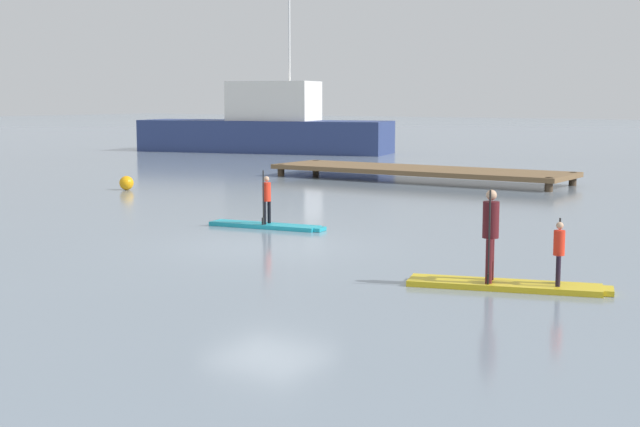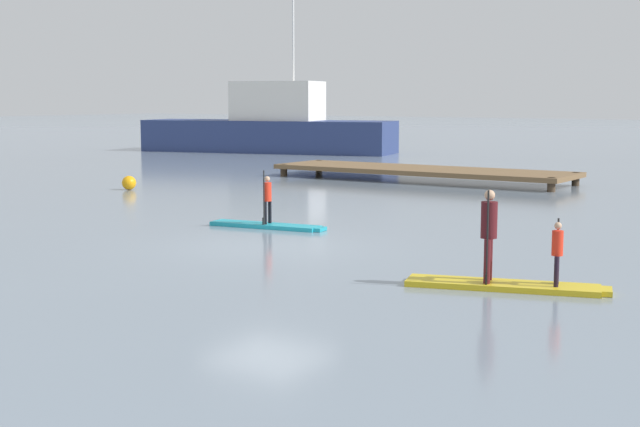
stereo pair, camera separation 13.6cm
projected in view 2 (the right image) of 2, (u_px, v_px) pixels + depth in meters
ground_plane at (269, 247)px, 19.51m from camera, size 240.00×240.00×0.00m
paddleboard_near at (268, 226)px, 22.37m from camera, size 3.08×1.01×0.10m
paddler_child_solo at (267, 197)px, 22.27m from camera, size 0.24×0.41×1.34m
paddleboard_far at (506, 286)px, 15.24m from camera, size 3.42×1.64×0.10m
paddler_adult at (489, 229)px, 15.20m from camera, size 0.35×0.48×1.59m
paddler_child_front at (557, 250)px, 14.94m from camera, size 0.23×0.37×1.11m
fishing_boat_white_large at (270, 127)px, 53.25m from camera, size 15.50×7.23×9.94m
floating_dock at (421, 170)px, 35.01m from camera, size 11.94×3.19×0.49m
mooring_buoy_mid at (129, 183)px, 31.52m from camera, size 0.50×0.50×0.50m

